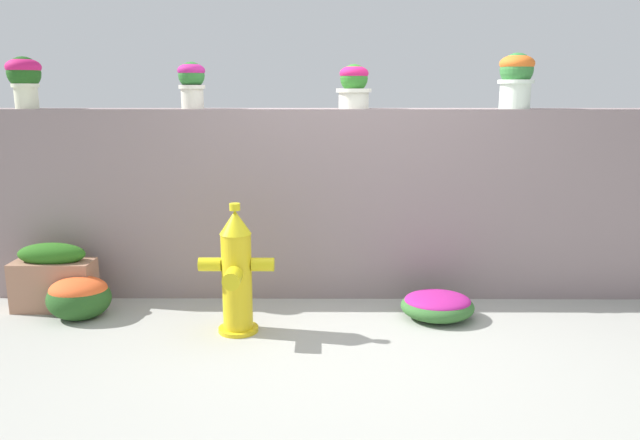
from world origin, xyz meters
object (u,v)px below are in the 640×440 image
object	(u,v)px
potted_plant_0	(24,76)
fire_hydrant	(237,274)
potted_plant_3	(516,76)
flower_bush_left	(79,296)
flower_bush_right	(437,305)
potted_plant_1	(192,81)
planter_box	(54,278)
potted_plant_2	(354,85)

from	to	relation	value
potted_plant_0	fire_hydrant	distance (m)	2.43
potted_plant_0	potted_plant_3	size ratio (longest dim) A/B	0.94
potted_plant_3	flower_bush_left	size ratio (longest dim) A/B	0.90
fire_hydrant	flower_bush_right	xyz separation A→B (m)	(1.51, 0.28, -0.34)
flower_bush_right	flower_bush_left	bearing A→B (deg)	179.90
potted_plant_1	planter_box	world-z (taller)	potted_plant_1
potted_plant_1	potted_plant_2	size ratio (longest dim) A/B	1.05
potted_plant_1	planter_box	distance (m)	1.93
fire_hydrant	flower_bush_left	distance (m)	1.33
potted_plant_0	potted_plant_2	distance (m)	2.67
flower_bush_right	potted_plant_2	bearing A→B (deg)	137.12
fire_hydrant	flower_bush_left	bearing A→B (deg)	167.31
potted_plant_0	planter_box	xyz separation A→B (m)	(0.26, -0.39, -1.58)
potted_plant_1	planter_box	xyz separation A→B (m)	(-1.09, -0.40, -1.54)
potted_plant_0	fire_hydrant	xyz separation A→B (m)	(1.80, -0.85, -1.40)
potted_plant_0	planter_box	world-z (taller)	potted_plant_0
potted_plant_1	flower_bush_right	xyz separation A→B (m)	(1.95, -0.58, -1.70)
potted_plant_0	potted_plant_2	xyz separation A→B (m)	(2.67, 0.02, -0.07)
potted_plant_0	potted_plant_1	bearing A→B (deg)	0.48
fire_hydrant	potted_plant_1	bearing A→B (deg)	117.40
potted_plant_1	fire_hydrant	distance (m)	1.67
potted_plant_0	flower_bush_left	bearing A→B (deg)	-46.98
potted_plant_0	potted_plant_1	world-z (taller)	potted_plant_0
potted_plant_2	flower_bush_left	bearing A→B (deg)	-164.69
flower_bush_left	potted_plant_1	bearing A→B (deg)	34.72
potted_plant_0	flower_bush_right	size ratio (longest dim) A/B	0.73
potted_plant_1	flower_bush_left	world-z (taller)	potted_plant_1
potted_plant_0	potted_plant_1	distance (m)	1.35
flower_bush_left	potted_plant_2	bearing A→B (deg)	15.31
potted_plant_2	potted_plant_3	size ratio (longest dim) A/B	0.80
potted_plant_3	planter_box	xyz separation A→B (m)	(-3.71, -0.40, -1.58)
potted_plant_2	flower_bush_right	xyz separation A→B (m)	(0.64, -0.59, -1.67)
potted_plant_2	potted_plant_3	bearing A→B (deg)	-0.71
flower_bush_right	planter_box	world-z (taller)	planter_box
flower_bush_right	fire_hydrant	bearing A→B (deg)	-169.39
potted_plant_2	planter_box	distance (m)	2.87
potted_plant_3	potted_plant_1	bearing A→B (deg)	179.94
potted_plant_1	fire_hydrant	xyz separation A→B (m)	(0.45, -0.86, -1.36)
potted_plant_3	flower_bush_right	distance (m)	1.95
potted_plant_1	potted_plant_3	size ratio (longest dim) A/B	0.84
potted_plant_2	potted_plant_0	bearing A→B (deg)	-179.47
potted_plant_0	potted_plant_2	bearing A→B (deg)	0.53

